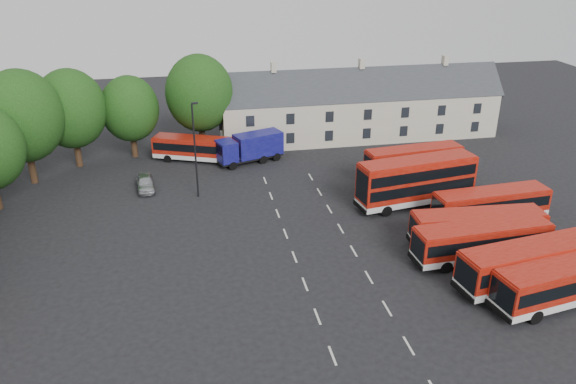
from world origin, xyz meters
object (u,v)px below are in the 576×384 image
Objects in this scene: box_truck at (251,147)px; lamppost at (195,148)px; bus_dd_south at (417,179)px; bus_row_a at (569,279)px; silver_car at (145,182)px.

lamppost is at bearing -146.44° from box_truck.
bus_dd_south is 20.02m from box_truck.
silver_car is at bearing 129.87° from bus_row_a.
bus_dd_south is at bearing 94.66° from bus_row_a.
lamppost is (-24.76, 22.84, 3.17)m from bus_row_a.
box_truck is at bearing 125.89° from bus_dd_south.
lamppost reaches higher than box_truck.
bus_row_a is 2.69× the size of silver_car.
silver_car is 7.39m from lamppost.
bus_row_a is 39.49m from silver_car.
lamppost is (5.24, -2.81, 4.39)m from silver_car.
bus_row_a is at bearing -78.64° from box_truck.
box_truck is (-18.41, 31.19, -0.09)m from bus_row_a.
silver_car is at bearing 152.48° from bus_dd_south.
silver_car is at bearing 151.78° from lamppost.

